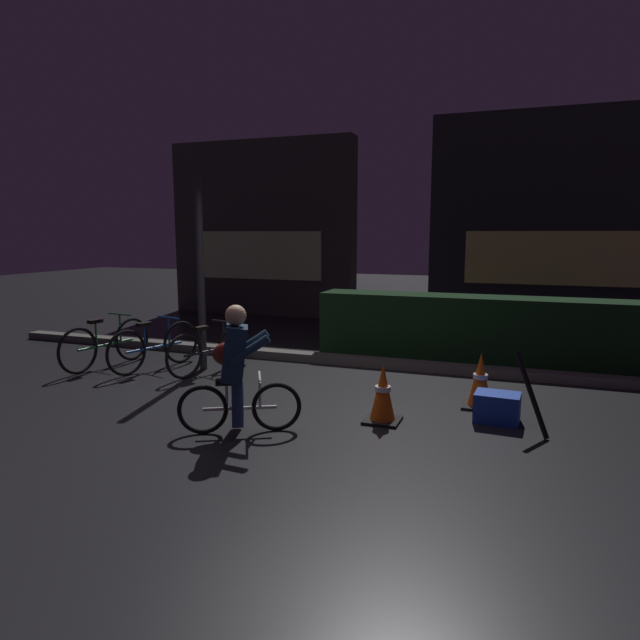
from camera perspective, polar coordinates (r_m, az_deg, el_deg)
The scene contains 14 objects.
ground_plane at distance 6.29m, azimuth -3.64°, elevation -8.83°, with size 40.00×40.00×0.00m, color black.
sidewalk_curb at distance 8.26m, azimuth 2.53°, elevation -4.08°, with size 12.00×0.24×0.12m, color #56544F.
hedge_row at distance 8.72m, azimuth 15.74°, elevation -0.86°, with size 4.80×0.70×0.98m, color black.
storefront_left at distance 13.32m, azimuth -5.89°, elevation 9.20°, with size 4.47×0.54×4.01m.
storefront_right at distance 12.69m, azimuth 23.18°, elevation 9.39°, with size 5.21×0.54×4.39m.
street_post at distance 7.91m, azimuth -12.07°, elevation 4.59°, with size 0.10×0.10×2.69m, color #2D2D33.
parked_bike_leftmost at distance 8.60m, azimuth -20.95°, elevation -2.26°, with size 0.46×1.60×0.74m.
parked_bike_left_mid at distance 8.23m, azimuth -16.49°, elevation -2.58°, with size 0.53×1.51×0.72m.
parked_bike_center_left at distance 7.86m, azimuth -11.11°, elevation -2.99°, with size 0.55×1.45×0.69m.
traffic_cone_near at distance 5.76m, azimuth 6.42°, elevation -7.47°, with size 0.36×0.36×0.61m.
traffic_cone_far at distance 6.43m, azimuth 16.02°, elevation -6.01°, with size 0.36×0.36×0.62m.
blue_crate at distance 6.04m, azimuth 17.60°, elevation -8.50°, with size 0.44×0.32×0.30m, color #193DB7.
cyclist at distance 5.42m, azimuth -8.53°, elevation -4.91°, with size 1.07×0.59×1.25m.
closed_umbrella at distance 5.73m, azimuth 20.76°, elevation -7.13°, with size 0.05×0.05×0.85m, color black.
Camera 1 is at (2.43, -5.48, 1.91)m, focal length 31.40 mm.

